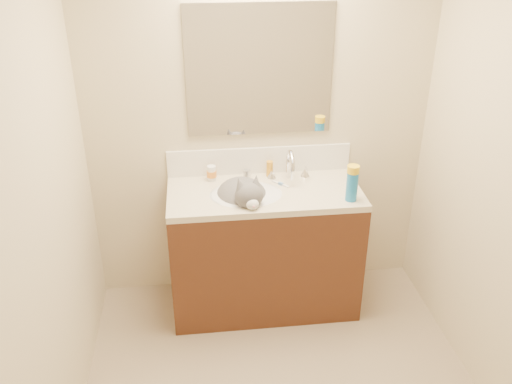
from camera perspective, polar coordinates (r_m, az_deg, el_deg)
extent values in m
cube|color=#C5B593|center=(3.45, 0.35, 8.00)|extent=(2.20, 0.04, 2.50)
cube|color=#C5B593|center=(2.39, -22.81, -3.53)|extent=(0.04, 2.50, 2.50)
cube|color=#422112|center=(3.58, 0.86, -6.29)|extent=(1.20, 0.55, 0.82)
cube|color=beige|center=(3.36, 0.91, -0.16)|extent=(1.20, 0.55, 0.04)
ellipsoid|color=silver|center=(3.34, -1.06, -1.27)|extent=(0.45, 0.36, 0.14)
cylinder|color=silver|center=(3.51, 3.45, 2.42)|extent=(0.04, 0.04, 0.11)
torus|color=silver|center=(3.44, 3.64, 2.84)|extent=(0.03, 0.20, 0.20)
cylinder|color=silver|center=(3.37, 3.88, 1.78)|extent=(0.03, 0.03, 0.06)
cone|color=silver|center=(3.51, 1.66, 1.97)|extent=(0.06, 0.06, 0.06)
cone|color=silver|center=(3.54, 5.19, 2.14)|extent=(0.06, 0.06, 0.06)
ellipsoid|color=#4F4D4F|center=(3.35, -1.54, -0.59)|extent=(0.38, 0.41, 0.24)
ellipsoid|color=#4F4D4F|center=(3.17, -0.74, -0.41)|extent=(0.19, 0.18, 0.16)
ellipsoid|color=#4F4D4F|center=(3.24, -1.10, -0.37)|extent=(0.14, 0.14, 0.15)
cone|color=#4F4D4F|center=(3.14, -1.72, 0.88)|extent=(0.09, 0.09, 0.10)
cone|color=#4F4D4F|center=(3.16, 0.00, 1.12)|extent=(0.09, 0.10, 0.10)
ellipsoid|color=silver|center=(3.12, -0.38, -1.30)|extent=(0.08, 0.07, 0.07)
ellipsoid|color=silver|center=(3.24, -0.94, -1.47)|extent=(0.13, 0.10, 0.14)
sphere|color=pink|center=(3.10, -0.23, -1.52)|extent=(0.02, 0.02, 0.02)
cylinder|color=#4F4D4F|center=(3.41, 0.95, -1.42)|extent=(0.15, 0.24, 0.05)
cube|color=silver|center=(3.55, 0.36, 3.35)|extent=(1.20, 0.02, 0.18)
cube|color=white|center=(3.35, 0.39, 12.62)|extent=(0.90, 0.02, 0.80)
cylinder|color=silver|center=(3.47, -4.69, 1.98)|extent=(0.07, 0.07, 0.10)
cylinder|color=orange|center=(3.48, -4.69, 1.93)|extent=(0.08, 0.08, 0.04)
cylinder|color=#B7B7BC|center=(3.51, -0.97, 1.93)|extent=(0.06, 0.06, 0.05)
cylinder|color=#C58317|center=(3.52, 1.44, 2.46)|extent=(0.05, 0.05, 0.11)
cube|color=silver|center=(3.42, 2.63, 0.82)|extent=(0.10, 0.11, 0.01)
cube|color=#5D89C6|center=(3.42, 2.63, 0.87)|extent=(0.03, 0.03, 0.02)
cylinder|color=#1A70B8|center=(3.25, 10.06, 0.65)|extent=(0.07, 0.07, 0.19)
cylinder|color=yellow|center=(3.20, 10.22, 2.37)|extent=(0.07, 0.07, 0.04)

